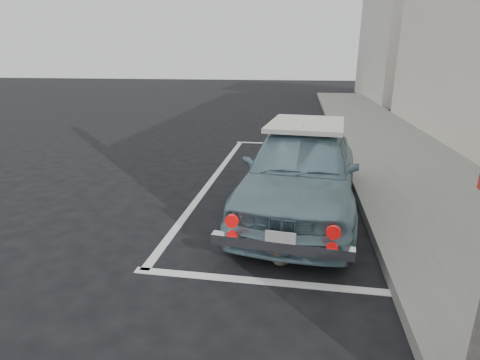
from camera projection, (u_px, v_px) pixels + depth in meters
name	position (u px, v px, depth m)	size (l,w,h in m)	color
ground	(229.00, 256.00, 4.62)	(80.00, 80.00, 0.00)	black
sidewalk	(448.00, 206.00, 5.99)	(2.80, 40.00, 0.15)	slate
building_far	(404.00, 27.00, 21.20)	(3.50, 10.00, 8.00)	beige
pline_rear	(266.00, 282.00, 4.08)	(3.00, 0.12, 0.01)	silver
pline_front	(289.00, 144.00, 10.65)	(3.00, 0.12, 0.01)	silver
pline_side	(213.00, 179.00, 7.57)	(0.12, 7.00, 0.01)	silver
retro_coupe	(302.00, 168.00, 5.81)	(2.05, 4.25, 1.39)	#7397A5
cat	(282.00, 254.00, 4.40)	(0.35, 0.48, 0.28)	#695B50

